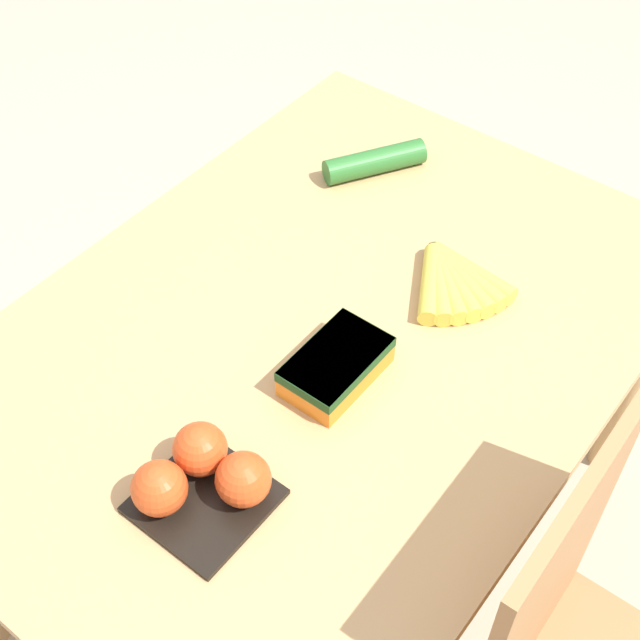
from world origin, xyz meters
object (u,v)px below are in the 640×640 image
object	(u,v)px
carrot_bag	(336,364)
tomato_pack	(202,477)
cucumber_near	(375,162)
banana_bunch	(453,280)

from	to	relation	value
carrot_bag	tomato_pack	bearing A→B (deg)	-4.12
cucumber_near	banana_bunch	bearing A→B (deg)	58.73
cucumber_near	carrot_bag	bearing A→B (deg)	29.01
banana_bunch	tomato_pack	bearing A→B (deg)	-5.81
banana_bunch	tomato_pack	size ratio (longest dim) A/B	1.08
tomato_pack	carrot_bag	size ratio (longest dim) A/B	0.99
banana_bunch	tomato_pack	distance (m)	0.60
banana_bunch	tomato_pack	xyz separation A→B (m)	(0.60, -0.06, 0.03)
tomato_pack	carrot_bag	world-z (taller)	tomato_pack
tomato_pack	cucumber_near	distance (m)	0.83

